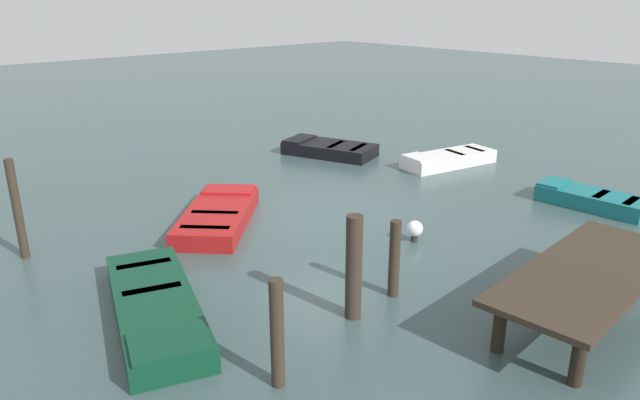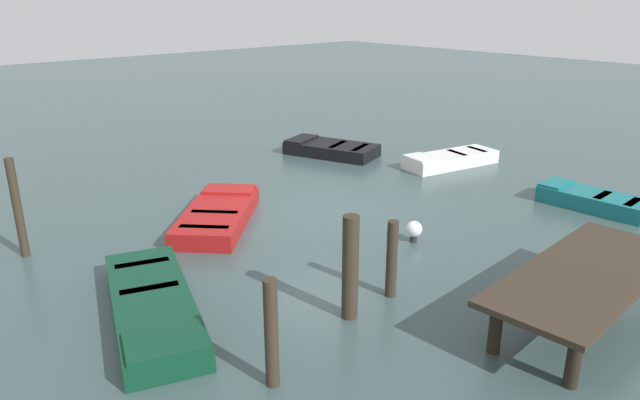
% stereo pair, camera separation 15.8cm
% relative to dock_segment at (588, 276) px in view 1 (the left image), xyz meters
% --- Properties ---
extents(ground_plane, '(80.00, 80.00, 0.00)m').
position_rel_dock_segment_xyz_m(ground_plane, '(-0.16, -6.68, -0.83)').
color(ground_plane, '#384C4C').
extents(dock_segment, '(4.49, 1.97, 0.95)m').
position_rel_dock_segment_xyz_m(dock_segment, '(0.00, 0.00, 0.00)').
color(dock_segment, '#33281E').
rests_on(dock_segment, ground_plane).
extents(rowboat_black, '(2.38, 3.32, 0.46)m').
position_rel_dock_segment_xyz_m(rowboat_black, '(-4.13, -10.62, -0.61)').
color(rowboat_black, black).
rests_on(rowboat_black, ground_plane).
extents(rowboat_teal, '(1.20, 2.65, 0.46)m').
position_rel_dock_segment_xyz_m(rowboat_teal, '(-5.62, -2.40, -0.61)').
color(rowboat_teal, '#14666B').
rests_on(rowboat_teal, ground_plane).
extents(rowboat_red, '(3.37, 3.33, 0.46)m').
position_rel_dock_segment_xyz_m(rowboat_red, '(2.09, -7.78, -0.61)').
color(rowboat_red, maroon).
rests_on(rowboat_red, ground_plane).
extents(rowboat_white, '(3.29, 1.65, 0.46)m').
position_rel_dock_segment_xyz_m(rowboat_white, '(-6.07, -7.16, -0.61)').
color(rowboat_white, silver).
rests_on(rowboat_white, ground_plane).
extents(rowboat_dark_green, '(2.46, 4.10, 0.46)m').
position_rel_dock_segment_xyz_m(rowboat_dark_green, '(5.21, -4.81, -0.61)').
color(rowboat_dark_green, '#0C3823').
rests_on(rowboat_dark_green, ground_plane).
extents(mooring_piling_far_right, '(0.19, 0.19, 1.63)m').
position_rel_dock_segment_xyz_m(mooring_piling_far_right, '(4.79, -2.05, -0.01)').
color(mooring_piling_far_right, '#33281E').
rests_on(mooring_piling_far_right, ground_plane).
extents(mooring_piling_center, '(0.17, 0.17, 2.10)m').
position_rel_dock_segment_xyz_m(mooring_piling_center, '(6.08, -8.86, 0.23)').
color(mooring_piling_center, '#33281E').
rests_on(mooring_piling_center, ground_plane).
extents(mooring_piling_mid_left, '(0.27, 0.27, 1.82)m').
position_rel_dock_segment_xyz_m(mooring_piling_mid_left, '(2.72, -2.65, 0.09)').
color(mooring_piling_mid_left, '#33281E').
rests_on(mooring_piling_mid_left, ground_plane).
extents(mooring_piling_mid_right, '(0.20, 0.20, 1.44)m').
position_rel_dock_segment_xyz_m(mooring_piling_mid_right, '(1.65, -2.70, -0.11)').
color(mooring_piling_mid_right, '#33281E').
rests_on(mooring_piling_mid_right, ground_plane).
extents(marker_buoy, '(0.36, 0.36, 0.48)m').
position_rel_dock_segment_xyz_m(marker_buoy, '(-0.54, -4.00, -0.54)').
color(marker_buoy, '#262626').
rests_on(marker_buoy, ground_plane).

